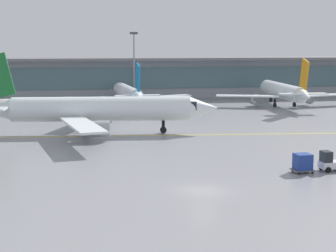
{
  "coord_description": "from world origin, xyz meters",
  "views": [
    {
      "loc": [
        -10.71,
        -46.72,
        13.03
      ],
      "look_at": [
        -0.05,
        19.25,
        3.0
      ],
      "focal_mm": 59.22,
      "sensor_mm": 36.0,
      "label": 1
    }
  ],
  "objects": [
    {
      "name": "ground_plane",
      "position": [
        0.0,
        0.0,
        0.0
      ],
      "size": [
        400.0,
        400.0,
        0.0
      ],
      "primitive_type": "plane",
      "color": "gray"
    },
    {
      "name": "taxiway_centreline_stripe",
      "position": [
        -7.54,
        30.99,
        0.0
      ],
      "size": [
        109.63,
        9.75,
        0.01
      ],
      "primitive_type": "cube",
      "rotation": [
        0.0,
        0.0,
        -0.09
      ],
      "color": "yellow",
      "rests_on": "ground_plane"
    },
    {
      "name": "terminal_concourse",
      "position": [
        0.0,
        85.87,
        4.92
      ],
      "size": [
        217.81,
        11.0,
        9.6
      ],
      "color": "#8C939E",
      "rests_on": "ground_plane"
    },
    {
      "name": "gate_airplane_2",
      "position": [
        -0.78,
        66.21,
        2.85
      ],
      "size": [
        26.6,
        28.7,
        9.5
      ],
      "rotation": [
        0.0,
        0.0,
        1.65
      ],
      "color": "silver",
      "rests_on": "ground_plane"
    },
    {
      "name": "gate_airplane_3",
      "position": [
        31.26,
        63.0,
        3.07
      ],
      "size": [
        28.77,
        30.94,
        10.25
      ],
      "rotation": [
        0.0,
        0.0,
        1.53
      ],
      "color": "white",
      "rests_on": "ground_plane"
    },
    {
      "name": "taxiing_regional_jet",
      "position": [
        -8.0,
        33.03,
        3.53
      ],
      "size": [
        35.55,
        32.93,
        11.77
      ],
      "rotation": [
        0.0,
        0.0,
        -0.09
      ],
      "color": "white",
      "rests_on": "ground_plane"
    },
    {
      "name": "baggage_tug",
      "position": [
        14.66,
        5.54,
        0.89
      ],
      "size": [
        2.7,
        1.79,
        2.1
      ],
      "rotation": [
        0.0,
        0.0,
        0.08
      ],
      "color": "silver",
      "rests_on": "ground_plane"
    },
    {
      "name": "cargo_dolly_lead",
      "position": [
        11.54,
        5.3,
        1.05
      ],
      "size": [
        2.22,
        1.76,
        1.94
      ],
      "rotation": [
        0.0,
        0.0,
        0.08
      ],
      "color": "#595B60",
      "rests_on": "ground_plane"
    },
    {
      "name": "apron_light_mast_1",
      "position": [
        1.76,
        78.53,
        8.44
      ],
      "size": [
        1.8,
        0.36,
        15.48
      ],
      "color": "gray",
      "rests_on": "ground_plane"
    }
  ]
}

